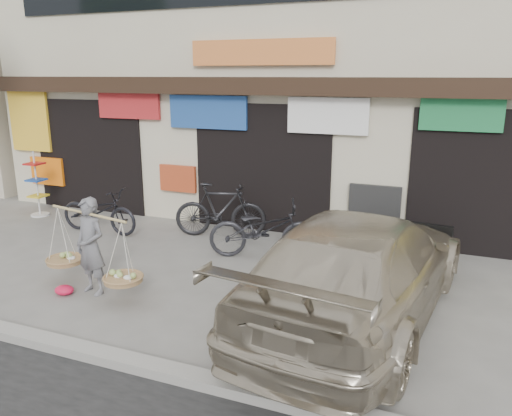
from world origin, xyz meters
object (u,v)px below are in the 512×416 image
at_px(street_vendor, 91,250).
at_px(bike_0, 99,211).
at_px(suv, 360,267).
at_px(display_rack, 37,190).
at_px(bike_1, 220,210).
at_px(bike_2, 264,229).

xyz_separation_m(street_vendor, bike_0, (-1.89, 2.52, -0.21)).
bearing_deg(street_vendor, suv, 21.95).
xyz_separation_m(bike_0, display_rack, (-2.21, 0.55, 0.14)).
bearing_deg(display_rack, bike_1, 2.06).
bearing_deg(suv, bike_2, -32.81).
distance_m(bike_2, suv, 2.72).
height_order(bike_1, suv, suv).
height_order(bike_1, display_rack, display_rack).
relative_size(bike_0, suv, 0.34).
bearing_deg(bike_0, display_rack, 76.02).
distance_m(street_vendor, suv, 4.01).
distance_m(bike_0, bike_2, 3.78).
bearing_deg(bike_2, display_rack, 63.46).
relative_size(bike_1, bike_2, 0.94).
xyz_separation_m(suv, display_rack, (-8.05, 2.38, -0.13)).
bearing_deg(display_rack, suv, -16.44).
bearing_deg(suv, display_rack, -8.97).
xyz_separation_m(street_vendor, display_rack, (-4.10, 3.07, -0.07)).
bearing_deg(display_rack, bike_2, -5.95).
bearing_deg(suv, bike_0, -9.89).
height_order(bike_2, display_rack, display_rack).
relative_size(street_vendor, bike_0, 1.03).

